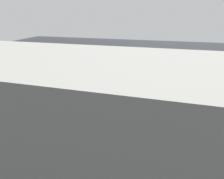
% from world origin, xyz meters
% --- Properties ---
extents(ground_plane, '(60.00, 60.00, 0.00)m').
position_xyz_m(ground_plane, '(0.00, 0.00, 0.00)').
color(ground_plane, black).
extents(kerb_strip, '(24.00, 3.20, 0.04)m').
position_xyz_m(kerb_strip, '(0.00, 4.20, 0.02)').
color(kerb_strip, slate).
rests_on(kerb_strip, ground).
extents(moving_hatchback, '(3.98, 1.88, 2.06)m').
position_xyz_m(moving_hatchback, '(-1.48, 0.19, 1.03)').
color(moving_hatchback, orange).
rests_on(moving_hatchback, ground).
extents(fire_hydrant, '(0.42, 0.31, 0.80)m').
position_xyz_m(fire_hydrant, '(3.21, 3.16, 0.40)').
color(fire_hydrant, red).
rests_on(fire_hydrant, ground).
extents(pedestrian, '(0.34, 0.55, 1.22)m').
position_xyz_m(pedestrian, '(3.97, 2.91, 0.68)').
color(pedestrian, '#B2262D').
rests_on(pedestrian, ground).
extents(metal_railing, '(9.90, 0.04, 1.05)m').
position_xyz_m(metal_railing, '(-0.19, 5.82, 0.73)').
color(metal_railing, '#B7BABF').
rests_on(metal_railing, ground).
extents(sign_post, '(0.07, 0.44, 2.40)m').
position_xyz_m(sign_post, '(3.76, 4.02, 1.58)').
color(sign_post, '#4C4C51').
rests_on(sign_post, ground).
extents(puddle_patch, '(2.66, 2.66, 0.01)m').
position_xyz_m(puddle_patch, '(-1.86, 0.17, 0.00)').
color(puddle_patch, black).
rests_on(puddle_patch, ground).
extents(building_block, '(13.16, 2.40, 5.10)m').
position_xyz_m(building_block, '(1.20, 9.52, 2.55)').
color(building_block, slate).
rests_on(building_block, ground).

